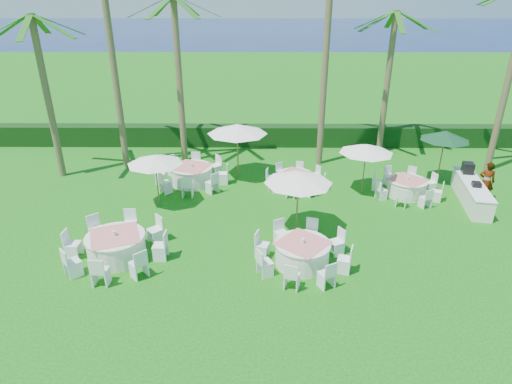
% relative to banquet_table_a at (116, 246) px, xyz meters
% --- Properties ---
extents(ground, '(120.00, 120.00, 0.00)m').
position_rel_banquet_table_a_xyz_m(ground, '(5.37, 0.35, -0.46)').
color(ground, '#10550E').
rests_on(ground, ground).
extents(hedge, '(34.00, 1.00, 1.20)m').
position_rel_banquet_table_a_xyz_m(hedge, '(5.37, 12.35, 0.14)').
color(hedge, black).
rests_on(hedge, ground).
extents(ocean, '(260.00, 260.00, 0.00)m').
position_rel_banquet_table_a_xyz_m(ocean, '(5.37, 102.35, -0.46)').
color(ocean, '#070E48').
rests_on(ocean, ground).
extents(banquet_table_a, '(3.50, 3.50, 1.05)m').
position_rel_banquet_table_a_xyz_m(banquet_table_a, '(0.00, 0.00, 0.00)').
color(banquet_table_a, white).
rests_on(banquet_table_a, ground).
extents(banquet_table_b, '(3.21, 3.21, 0.98)m').
position_rel_banquet_table_a_xyz_m(banquet_table_b, '(6.32, -0.33, -0.03)').
color(banquet_table_b, white).
rests_on(banquet_table_b, ground).
extents(banquet_table_d, '(3.48, 3.48, 1.04)m').
position_rel_banquet_table_a_xyz_m(banquet_table_d, '(1.65, 6.46, -0.00)').
color(banquet_table_d, white).
rests_on(banquet_table_d, ground).
extents(banquet_table_e, '(2.78, 2.78, 0.86)m').
position_rel_banquet_table_a_xyz_m(banquet_table_e, '(6.58, 6.06, -0.09)').
color(banquet_table_e, white).
rests_on(banquet_table_e, ground).
extents(banquet_table_f, '(2.98, 2.98, 0.92)m').
position_rel_banquet_table_a_xyz_m(banquet_table_f, '(11.53, 5.20, -0.06)').
color(banquet_table_f, white).
rests_on(banquet_table_f, ground).
extents(umbrella_a, '(2.32, 2.32, 2.27)m').
position_rel_banquet_table_a_xyz_m(umbrella_a, '(0.54, 4.17, 1.61)').
color(umbrella_a, brown).
rests_on(umbrella_a, ground).
extents(umbrella_b, '(2.51, 2.51, 2.46)m').
position_rel_banquet_table_a_xyz_m(umbrella_b, '(6.30, 1.84, 1.78)').
color(umbrella_b, brown).
rests_on(umbrella_b, ground).
extents(umbrella_c, '(2.90, 2.90, 2.70)m').
position_rel_banquet_table_a_xyz_m(umbrella_c, '(3.83, 7.33, 2.00)').
color(umbrella_c, brown).
rests_on(umbrella_c, ground).
extents(umbrella_d, '(2.40, 2.40, 2.31)m').
position_rel_banquet_table_a_xyz_m(umbrella_d, '(9.61, 5.52, 1.65)').
color(umbrella_d, brown).
rests_on(umbrella_d, ground).
extents(umbrella_green, '(2.25, 2.25, 2.58)m').
position_rel_banquet_table_a_xyz_m(umbrella_green, '(13.52, 6.71, 1.89)').
color(umbrella_green, brown).
rests_on(umbrella_green, ground).
extents(buffet_table, '(1.52, 4.02, 1.40)m').
position_rel_banquet_table_a_xyz_m(buffet_table, '(14.13, 4.54, 0.03)').
color(buffet_table, white).
rests_on(buffet_table, ground).
extents(staff_person, '(0.77, 0.65, 1.79)m').
position_rel_banquet_table_a_xyz_m(staff_person, '(14.77, 4.70, 0.43)').
color(staff_person, gray).
rests_on(staff_person, ground).
extents(palm_a, '(4.35, 4.29, 9.48)m').
position_rel_banquet_table_a_xyz_m(palm_a, '(-2.14, 8.70, 4.74)').
color(palm_a, brown).
rests_on(palm_a, ground).
extents(palm_b, '(4.39, 4.19, 8.31)m').
position_rel_banquet_table_a_xyz_m(palm_b, '(0.83, 9.48, 4.14)').
color(palm_b, brown).
rests_on(palm_b, ground).
extents(palm_c, '(4.35, 4.28, 11.57)m').
position_rel_banquet_table_a_xyz_m(palm_c, '(8.11, 9.25, 5.81)').
color(palm_c, brown).
rests_on(palm_c, ground).
extents(palm_d, '(4.11, 4.40, 7.62)m').
position_rel_banquet_table_a_xyz_m(palm_d, '(11.81, 11.09, 3.78)').
color(palm_d, brown).
rests_on(palm_d, ground).
extents(palm_e, '(4.38, 4.23, 8.85)m').
position_rel_banquet_table_a_xyz_m(palm_e, '(16.74, 8.35, 4.42)').
color(palm_e, brown).
rests_on(palm_e, ground).
extents(palm_f, '(4.23, 4.38, 7.58)m').
position_rel_banquet_table_a_xyz_m(palm_f, '(-5.02, 7.44, 3.77)').
color(palm_f, brown).
rests_on(palm_f, ground).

